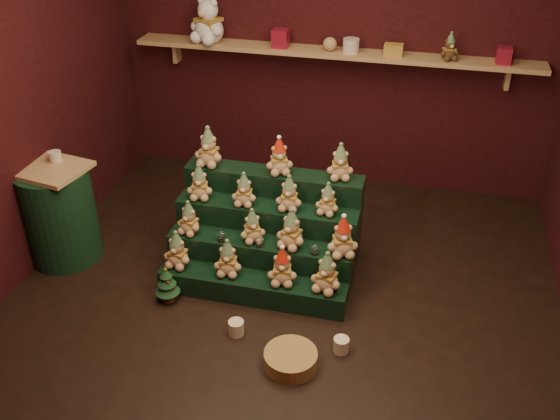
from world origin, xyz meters
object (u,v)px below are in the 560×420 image
(snow_globe_a, at_px, (222,236))
(mini_christmas_tree, at_px, (167,284))
(snow_globe_b, at_px, (259,242))
(riser_tier_front, at_px, (252,288))
(wicker_basket, at_px, (291,359))
(mug_left, at_px, (236,328))
(side_table, at_px, (59,213))
(snow_globe_c, at_px, (315,249))
(brown_bear, at_px, (450,47))
(mug_right, at_px, (341,345))
(white_bear, at_px, (208,15))

(snow_globe_a, distance_m, mini_christmas_tree, 0.53)
(snow_globe_b, relative_size, mini_christmas_tree, 0.25)
(riser_tier_front, bearing_deg, wicker_basket, -54.44)
(mug_left, bearing_deg, riser_tier_front, 90.11)
(side_table, bearing_deg, snow_globe_a, 9.66)
(snow_globe_a, xyz_separation_m, mug_left, (0.27, -0.56, -0.35))
(snow_globe_c, height_order, mug_left, snow_globe_c)
(snow_globe_b, xyz_separation_m, wicker_basket, (0.41, -0.76, -0.35))
(mini_christmas_tree, bearing_deg, brown_bear, 48.38)
(riser_tier_front, height_order, snow_globe_a, snow_globe_a)
(mug_right, bearing_deg, mug_left, -179.38)
(snow_globe_b, bearing_deg, snow_globe_c, 0.00)
(wicker_basket, distance_m, brown_bear, 2.92)
(riser_tier_front, distance_m, snow_globe_a, 0.44)
(snow_globe_b, bearing_deg, mug_left, -91.59)
(riser_tier_front, height_order, snow_globe_c, snow_globe_c)
(snow_globe_a, xyz_separation_m, brown_bear, (1.48, 1.69, 1.03))
(side_table, bearing_deg, wicker_basket, -10.76)
(riser_tier_front, distance_m, white_bear, 2.53)
(riser_tier_front, bearing_deg, snow_globe_a, 149.64)
(snow_globe_c, xyz_separation_m, brown_bear, (0.78, 1.69, 1.03))
(side_table, relative_size, brown_bear, 3.58)
(riser_tier_front, xyz_separation_m, wicker_basket, (0.43, -0.60, -0.04))
(mini_christmas_tree, distance_m, white_bear, 2.49)
(snow_globe_b, relative_size, wicker_basket, 0.22)
(snow_globe_c, distance_m, wicker_basket, 0.84)
(wicker_basket, bearing_deg, white_bear, 118.50)
(mini_christmas_tree, distance_m, mug_left, 0.64)
(riser_tier_front, bearing_deg, snow_globe_b, 84.15)
(snow_globe_a, xyz_separation_m, wicker_basket, (0.70, -0.76, -0.35))
(snow_globe_b, bearing_deg, snow_globe_a, 180.00)
(snow_globe_a, height_order, mini_christmas_tree, snow_globe_a)
(side_table, bearing_deg, mini_christmas_tree, -8.59)
(side_table, xyz_separation_m, brown_bear, (2.83, 1.69, 1.03))
(riser_tier_front, bearing_deg, white_bear, 115.97)
(snow_globe_c, height_order, side_table, side_table)
(snow_globe_a, bearing_deg, riser_tier_front, -30.36)
(side_table, height_order, mug_left, side_table)
(snow_globe_a, distance_m, wicker_basket, 1.09)
(wicker_basket, bearing_deg, mug_right, 35.25)
(wicker_basket, xyz_separation_m, brown_bear, (0.78, 2.45, 1.38))
(mini_christmas_tree, height_order, wicker_basket, mini_christmas_tree)
(snow_globe_a, distance_m, mug_right, 1.20)
(mug_left, xyz_separation_m, white_bear, (-0.90, 2.25, 1.51))
(white_bear, xyz_separation_m, brown_bear, (2.11, 0.00, -0.13))
(mini_christmas_tree, height_order, brown_bear, brown_bear)
(brown_bear, bearing_deg, snow_globe_c, -141.55)
(mug_left, relative_size, mug_right, 1.02)
(white_bear, distance_m, brown_bear, 2.12)
(mug_left, bearing_deg, snow_globe_a, 116.03)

